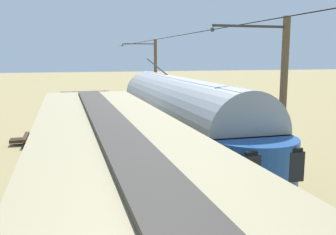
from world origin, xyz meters
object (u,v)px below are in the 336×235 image
at_px(vintage_streetcar, 179,121).
at_px(catenary_pole_mid_near, 281,102).
at_px(spare_tie_stack, 31,140).
at_px(coach_adjacent, 112,211).
at_px(catenary_pole_foreground, 154,75).

height_order(vintage_streetcar, catenary_pole_mid_near, catenary_pole_mid_near).
distance_m(vintage_streetcar, spare_tie_stack, 10.30).
xyz_separation_m(coach_adjacent, catenary_pole_foreground, (-7.14, -26.07, 1.38)).
height_order(coach_adjacent, catenary_pole_mid_near, catenary_pole_mid_near).
distance_m(vintage_streetcar, catenary_pole_mid_near, 4.96).
bearing_deg(spare_tie_stack, catenary_pole_mid_near, 132.37).
relative_size(coach_adjacent, catenary_pole_foreground, 2.12).
bearing_deg(coach_adjacent, spare_tie_stack, -80.02).
bearing_deg(catenary_pole_foreground, spare_tie_stack, 44.17).
relative_size(coach_adjacent, spare_tie_stack, 5.94).
relative_size(coach_adjacent, catenary_pole_mid_near, 2.12).
distance_m(vintage_streetcar, coach_adjacent, 10.15).
relative_size(vintage_streetcar, catenary_pole_mid_near, 2.48).
bearing_deg(coach_adjacent, catenary_pole_mid_near, -143.08).
relative_size(vintage_streetcar, catenary_pole_foreground, 2.48).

